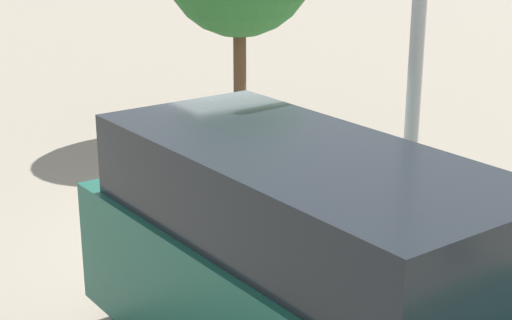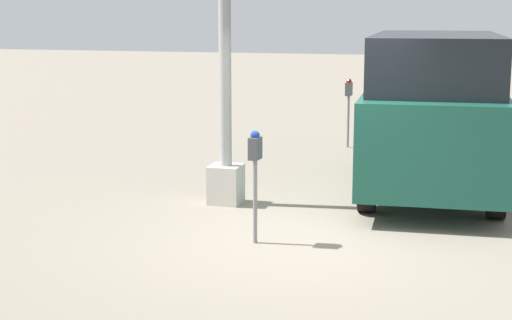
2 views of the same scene
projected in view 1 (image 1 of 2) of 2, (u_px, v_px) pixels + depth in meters
name	position (u px, v px, depth m)	size (l,w,h in m)	color
ground_plane	(240.00, 248.00, 10.23)	(80.00, 80.00, 0.00)	gray
parking_meter_near	(264.00, 164.00, 10.39)	(0.21, 0.12, 1.34)	gray
lamp_post	(413.00, 108.00, 9.16)	(0.44, 0.44, 5.79)	beige
parked_van	(305.00, 275.00, 6.66)	(5.08, 2.21, 2.37)	#195142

